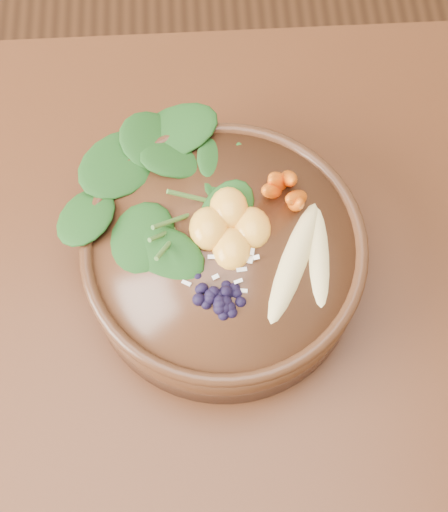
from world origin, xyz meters
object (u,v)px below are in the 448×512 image
Objects in this scene: dining_table at (87,386)px; banana_halves at (308,253)px; kale_heap at (195,174)px; mandarin_cluster at (230,222)px; carrot_cluster at (294,169)px; blueberry_pile at (212,292)px; stoneware_bowl at (224,260)px.

banana_halves is (0.25, 0.08, 0.19)m from dining_table.
kale_heap is 2.07× the size of mandarin_cluster.
dining_table is at bearing -146.26° from banana_halves.
carrot_cluster is (0.24, 0.16, 0.21)m from dining_table.
mandarin_cluster is at bearing -58.72° from kale_heap.
kale_heap is 1.42× the size of blueberry_pile.
carrot_cluster reaches higher than stoneware_bowl.
dining_table is at bearing -150.16° from stoneware_bowl.
kale_heap is 1.23× the size of banana_halves.
carrot_cluster is (0.10, -0.01, 0.02)m from kale_heap.
banana_halves reaches higher than dining_table.
blueberry_pile is at bearing -109.55° from carrot_cluster.
blueberry_pile is (0.16, 0.04, 0.19)m from dining_table.
stoneware_bowl is 3.15× the size of mandarin_cluster.
banana_halves is (0.08, -0.02, 0.05)m from stoneware_bowl.
mandarin_cluster is (0.01, 0.02, 0.06)m from stoneware_bowl.
blueberry_pile is at bearing -104.07° from stoneware_bowl.
stoneware_bowl is 0.13m from carrot_cluster.
mandarin_cluster is (0.03, -0.06, -0.01)m from kale_heap.
stoneware_bowl is at bearing -70.07° from kale_heap.
carrot_cluster is at bearing 33.26° from mandarin_cluster.
blueberry_pile is (-0.09, -0.12, -0.02)m from carrot_cluster.
dining_table is 16.92× the size of mandarin_cluster.
stoneware_bowl is at bearing 29.84° from dining_table.
mandarin_cluster is 0.08m from blueberry_pile.
kale_heap is (0.14, 0.17, 0.20)m from dining_table.
stoneware_bowl is 0.06m from mandarin_cluster.
carrot_cluster is 0.52× the size of banana_halves.
blueberry_pile is (0.01, -0.13, -0.00)m from kale_heap.
kale_heap reaches higher than banana_halves.
dining_table is 0.24m from stoneware_bowl.
banana_halves is at bearing 21.55° from blueberry_pile.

